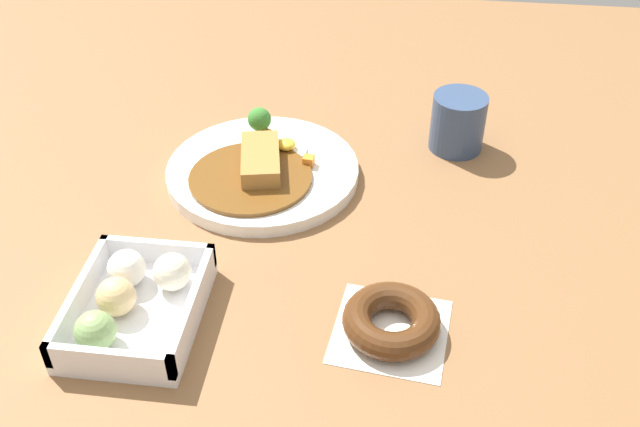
% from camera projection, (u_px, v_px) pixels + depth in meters
% --- Properties ---
extents(ground_plane, '(1.60, 1.60, 0.00)m').
position_uv_depth(ground_plane, '(242.00, 243.00, 0.89)').
color(ground_plane, brown).
extents(curry_plate, '(0.26, 0.26, 0.06)m').
position_uv_depth(curry_plate, '(264.00, 170.00, 0.99)').
color(curry_plate, white).
rests_on(curry_plate, ground_plane).
extents(donut_box, '(0.17, 0.13, 0.05)m').
position_uv_depth(donut_box, '(134.00, 302.00, 0.78)').
color(donut_box, white).
rests_on(donut_box, ground_plane).
extents(chocolate_ring_donut, '(0.13, 0.13, 0.03)m').
position_uv_depth(chocolate_ring_donut, '(391.00, 321.00, 0.76)').
color(chocolate_ring_donut, white).
rests_on(chocolate_ring_donut, ground_plane).
extents(coffee_mug, '(0.08, 0.08, 0.08)m').
position_uv_depth(coffee_mug, '(458.00, 122.00, 1.03)').
color(coffee_mug, '#33476B').
rests_on(coffee_mug, ground_plane).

